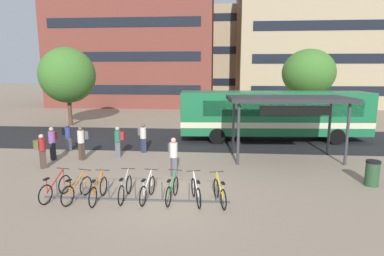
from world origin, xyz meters
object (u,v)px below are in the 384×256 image
at_px(parked_bicycle_orange_1, 77,190).
at_px(parked_bicycle_green_5, 172,190).
at_px(parked_bicycle_white_6, 196,192).
at_px(commuter_grey_pack_1, 82,140).
at_px(parked_bicycle_red_0, 55,188).
at_px(commuter_grey_pack_0, 173,154).
at_px(commuter_black_pack_2, 68,135).
at_px(city_bus, 272,114).
at_px(commuter_grey_pack_6, 143,136).
at_px(street_tree_0, 67,75).
at_px(commuter_red_pack_3, 52,141).
at_px(parked_bicycle_orange_2, 98,191).
at_px(trash_bin, 372,173).
at_px(commuter_olive_pack_4, 41,149).
at_px(parked_bicycle_yellow_7, 220,193).
at_px(transit_shelter, 288,101).
at_px(commuter_red_pack_5, 118,140).
at_px(parked_bicycle_silver_3, 125,189).
at_px(street_tree_1, 309,73).
at_px(parked_bicycle_white_4, 148,190).

relative_size(parked_bicycle_orange_1, parked_bicycle_green_5, 0.99).
relative_size(parked_bicycle_white_6, commuter_grey_pack_1, 0.95).
distance_m(parked_bicycle_red_0, parked_bicycle_orange_1, 0.84).
bearing_deg(commuter_grey_pack_0, commuter_black_pack_2, -147.46).
distance_m(city_bus, commuter_grey_pack_6, 8.65).
height_order(commuter_grey_pack_6, street_tree_0, street_tree_0).
height_order(commuter_red_pack_3, commuter_grey_pack_6, commuter_red_pack_3).
bearing_deg(commuter_grey_pack_6, street_tree_0, -179.35).
relative_size(parked_bicycle_orange_2, trash_bin, 1.67).
relative_size(city_bus, commuter_red_pack_3, 7.04).
height_order(commuter_red_pack_3, commuter_olive_pack_4, commuter_red_pack_3).
bearing_deg(street_tree_0, parked_bicycle_green_5, -53.91).
bearing_deg(trash_bin, city_bus, 107.68).
distance_m(parked_bicycle_red_0, commuter_grey_pack_0, 4.82).
relative_size(parked_bicycle_yellow_7, commuter_grey_pack_6, 1.02).
distance_m(transit_shelter, commuter_red_pack_3, 12.20).
bearing_deg(parked_bicycle_orange_2, commuter_grey_pack_6, -0.23).
xyz_separation_m(parked_bicycle_white_6, commuter_black_pack_2, (-7.80, 6.54, 0.54)).
distance_m(parked_bicycle_yellow_7, commuter_red_pack_5, 7.67).
height_order(parked_bicycle_white_6, street_tree_0, street_tree_0).
distance_m(transit_shelter, commuter_red_pack_5, 9.01).
bearing_deg(commuter_red_pack_5, commuter_grey_pack_1, 15.30).
relative_size(transit_shelter, street_tree_0, 0.97).
bearing_deg(street_tree_0, commuter_grey_pack_6, -45.30).
relative_size(parked_bicycle_green_5, commuter_red_pack_5, 1.04).
bearing_deg(commuter_olive_pack_4, street_tree_0, 69.42).
bearing_deg(transit_shelter, parked_bicycle_silver_3, -143.92).
bearing_deg(commuter_black_pack_2, street_tree_1, 59.48).
height_order(parked_bicycle_yellow_7, transit_shelter, transit_shelter).
relative_size(parked_bicycle_white_6, street_tree_0, 0.26).
bearing_deg(parked_bicycle_orange_1, transit_shelter, -42.88).
distance_m(parked_bicycle_white_6, street_tree_1, 20.47).
xyz_separation_m(city_bus, parked_bicycle_white_6, (-4.28, -10.38, -1.39)).
bearing_deg(commuter_red_pack_5, trash_bin, 159.63).
height_order(parked_bicycle_orange_2, commuter_black_pack_2, commuter_black_pack_2).
bearing_deg(trash_bin, parked_bicycle_white_6, -162.50).
height_order(parked_bicycle_green_5, commuter_black_pack_2, commuter_black_pack_2).
height_order(city_bus, parked_bicycle_red_0, city_bus).
xyz_separation_m(commuter_black_pack_2, commuter_red_pack_3, (0.09, -1.83, 0.07)).
bearing_deg(street_tree_1, trash_bin, -96.03).
xyz_separation_m(commuter_grey_pack_0, commuter_grey_pack_1, (-5.05, 2.16, 0.03)).
distance_m(parked_bicycle_orange_2, parked_bicycle_white_6, 3.44).
height_order(parked_bicycle_white_6, street_tree_1, street_tree_1).
xyz_separation_m(city_bus, parked_bicycle_silver_3, (-6.82, -10.33, -1.39)).
xyz_separation_m(parked_bicycle_red_0, commuter_grey_pack_6, (1.60, 6.70, 0.56)).
bearing_deg(commuter_red_pack_5, parked_bicycle_white_4, 112.72).
xyz_separation_m(parked_bicycle_orange_1, commuter_grey_pack_0, (3.04, 2.88, 0.61)).
relative_size(parked_bicycle_white_6, commuter_grey_pack_6, 1.02).
distance_m(commuter_black_pack_2, street_tree_0, 9.74).
bearing_deg(commuter_black_pack_2, parked_bicycle_green_5, -18.89).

